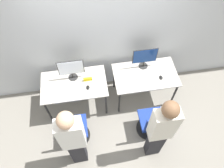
{
  "coord_description": "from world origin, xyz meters",
  "views": [
    {
      "loc": [
        -0.33,
        -1.94,
        4.06
      ],
      "look_at": [
        0.0,
        0.14,
        0.9
      ],
      "focal_mm": 35.0,
      "sensor_mm": 36.0,
      "label": 1
    }
  ],
  "objects_px": {
    "keyboard_left": "(74,90)",
    "office_chair_left": "(75,131)",
    "monitor_right": "(145,57)",
    "keyboard_right": "(147,78)",
    "office_chair_right": "(152,123)",
    "mouse_left": "(88,87)",
    "person_right": "(161,130)",
    "mouse_right": "(161,77)",
    "monitor_left": "(71,69)",
    "person_left": "(73,139)"
  },
  "relations": [
    {
      "from": "keyboard_left",
      "to": "office_chair_right",
      "type": "xyz_separation_m",
      "value": [
        1.31,
        -0.68,
        -0.39
      ]
    },
    {
      "from": "mouse_left",
      "to": "mouse_right",
      "type": "relative_size",
      "value": 1.0
    },
    {
      "from": "keyboard_left",
      "to": "keyboard_right",
      "type": "distance_m",
      "value": 1.35
    },
    {
      "from": "mouse_right",
      "to": "office_chair_right",
      "type": "relative_size",
      "value": 0.1
    },
    {
      "from": "mouse_right",
      "to": "person_right",
      "type": "bearing_deg",
      "value": -108.26
    },
    {
      "from": "monitor_left",
      "to": "keyboard_right",
      "type": "relative_size",
      "value": 1.2
    },
    {
      "from": "monitor_left",
      "to": "person_left",
      "type": "bearing_deg",
      "value": -91.81
    },
    {
      "from": "office_chair_left",
      "to": "keyboard_right",
      "type": "distance_m",
      "value": 1.62
    },
    {
      "from": "keyboard_left",
      "to": "person_right",
      "type": "distance_m",
      "value": 1.65
    },
    {
      "from": "monitor_right",
      "to": "keyboard_right",
      "type": "bearing_deg",
      "value": -90.0
    },
    {
      "from": "keyboard_left",
      "to": "monitor_right",
      "type": "xyz_separation_m",
      "value": [
        1.35,
        0.35,
        0.25
      ]
    },
    {
      "from": "keyboard_right",
      "to": "office_chair_right",
      "type": "bearing_deg",
      "value": -92.97
    },
    {
      "from": "keyboard_left",
      "to": "office_chair_left",
      "type": "height_order",
      "value": "office_chair_left"
    },
    {
      "from": "monitor_right",
      "to": "mouse_right",
      "type": "relative_size",
      "value": 5.13
    },
    {
      "from": "monitor_left",
      "to": "keyboard_left",
      "type": "height_order",
      "value": "monitor_left"
    },
    {
      "from": "keyboard_right",
      "to": "monitor_left",
      "type": "bearing_deg",
      "value": 169.68
    },
    {
      "from": "keyboard_right",
      "to": "person_right",
      "type": "relative_size",
      "value": 0.22
    },
    {
      "from": "monitor_left",
      "to": "mouse_right",
      "type": "height_order",
      "value": "monitor_left"
    },
    {
      "from": "keyboard_right",
      "to": "person_left",
      "type": "bearing_deg",
      "value": -143.6
    },
    {
      "from": "monitor_left",
      "to": "office_chair_right",
      "type": "xyz_separation_m",
      "value": [
        1.31,
        -0.97,
        -0.64
      ]
    },
    {
      "from": "mouse_left",
      "to": "person_right",
      "type": "distance_m",
      "value": 1.48
    },
    {
      "from": "office_chair_left",
      "to": "office_chair_right",
      "type": "bearing_deg",
      "value": -2.9
    },
    {
      "from": "office_chair_right",
      "to": "person_right",
      "type": "relative_size",
      "value": 0.51
    },
    {
      "from": "office_chair_left",
      "to": "person_right",
      "type": "height_order",
      "value": "person_right"
    },
    {
      "from": "keyboard_right",
      "to": "office_chair_right",
      "type": "distance_m",
      "value": 0.83
    },
    {
      "from": "person_left",
      "to": "keyboard_right",
      "type": "distance_m",
      "value": 1.74
    },
    {
      "from": "keyboard_left",
      "to": "mouse_left",
      "type": "height_order",
      "value": "mouse_left"
    },
    {
      "from": "mouse_left",
      "to": "person_left",
      "type": "xyz_separation_m",
      "value": [
        -0.29,
        -0.99,
        0.2
      ]
    },
    {
      "from": "person_right",
      "to": "office_chair_left",
      "type": "bearing_deg",
      "value": 161.81
    },
    {
      "from": "office_chair_right",
      "to": "person_right",
      "type": "distance_m",
      "value": 0.71
    },
    {
      "from": "mouse_right",
      "to": "keyboard_right",
      "type": "bearing_deg",
      "value": 175.02
    },
    {
      "from": "mouse_left",
      "to": "office_chair_right",
      "type": "xyz_separation_m",
      "value": [
        1.06,
        -0.7,
        -0.4
      ]
    },
    {
      "from": "keyboard_left",
      "to": "person_right",
      "type": "height_order",
      "value": "person_right"
    },
    {
      "from": "keyboard_left",
      "to": "office_chair_left",
      "type": "relative_size",
      "value": 0.43
    },
    {
      "from": "keyboard_right",
      "to": "mouse_right",
      "type": "xyz_separation_m",
      "value": [
        0.26,
        -0.02,
        0.01
      ]
    },
    {
      "from": "person_left",
      "to": "mouse_left",
      "type": "bearing_deg",
      "value": 73.81
    },
    {
      "from": "monitor_left",
      "to": "monitor_right",
      "type": "xyz_separation_m",
      "value": [
        1.35,
        0.06,
        0.0
      ]
    },
    {
      "from": "keyboard_right",
      "to": "mouse_right",
      "type": "bearing_deg",
      "value": -4.98
    },
    {
      "from": "keyboard_right",
      "to": "office_chair_left",
      "type": "bearing_deg",
      "value": -155.14
    },
    {
      "from": "office_chair_left",
      "to": "mouse_right",
      "type": "bearing_deg",
      "value": 20.73
    },
    {
      "from": "keyboard_left",
      "to": "person_right",
      "type": "bearing_deg",
      "value": -39.85
    },
    {
      "from": "office_chair_left",
      "to": "person_left",
      "type": "bearing_deg",
      "value": -85.01
    },
    {
      "from": "monitor_left",
      "to": "keyboard_right",
      "type": "distance_m",
      "value": 1.39
    },
    {
      "from": "monitor_right",
      "to": "office_chair_left",
      "type": "bearing_deg",
      "value": -145.84
    },
    {
      "from": "keyboard_left",
      "to": "office_chair_right",
      "type": "height_order",
      "value": "office_chair_right"
    },
    {
      "from": "keyboard_left",
      "to": "office_chair_left",
      "type": "distance_m",
      "value": 0.73
    },
    {
      "from": "monitor_left",
      "to": "monitor_right",
      "type": "height_order",
      "value": "same"
    },
    {
      "from": "keyboard_left",
      "to": "mouse_right",
      "type": "bearing_deg",
      "value": 0.88
    },
    {
      "from": "monitor_right",
      "to": "mouse_right",
      "type": "bearing_deg",
      "value": -51.76
    },
    {
      "from": "person_right",
      "to": "monitor_right",
      "type": "bearing_deg",
      "value": 86.13
    }
  ]
}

